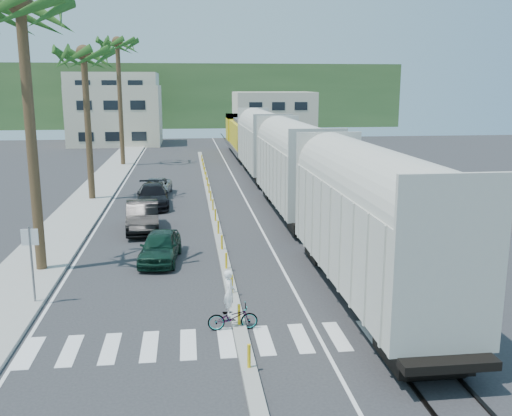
{
  "coord_description": "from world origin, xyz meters",
  "views": [
    {
      "loc": [
        -1.61,
        -18.72,
        7.95
      ],
      "look_at": [
        1.77,
        8.74,
        2.0
      ],
      "focal_mm": 40.0,
      "sensor_mm": 36.0,
      "label": 1
    }
  ],
  "objects_px": {
    "car_lead": "(160,246)",
    "car_second": "(142,217)",
    "street_sign": "(31,254)",
    "cyclist": "(232,311)"
  },
  "relations": [
    {
      "from": "car_lead",
      "to": "car_second",
      "type": "bearing_deg",
      "value": 107.51
    },
    {
      "from": "street_sign",
      "to": "car_second",
      "type": "distance_m",
      "value": 11.26
    },
    {
      "from": "street_sign",
      "to": "car_lead",
      "type": "distance_m",
      "value": 6.69
    },
    {
      "from": "street_sign",
      "to": "car_lead",
      "type": "height_order",
      "value": "street_sign"
    },
    {
      "from": "street_sign",
      "to": "cyclist",
      "type": "height_order",
      "value": "street_sign"
    },
    {
      "from": "car_second",
      "to": "cyclist",
      "type": "height_order",
      "value": "cyclist"
    },
    {
      "from": "car_lead",
      "to": "street_sign",
      "type": "bearing_deg",
      "value": -126.09
    },
    {
      "from": "car_second",
      "to": "cyclist",
      "type": "bearing_deg",
      "value": -78.23
    },
    {
      "from": "car_lead",
      "to": "cyclist",
      "type": "bearing_deg",
      "value": -65.62
    },
    {
      "from": "car_lead",
      "to": "car_second",
      "type": "xyz_separation_m",
      "value": [
        -1.21,
        5.86,
        0.11
      ]
    }
  ]
}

